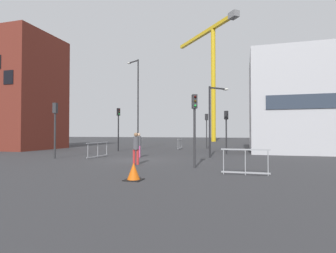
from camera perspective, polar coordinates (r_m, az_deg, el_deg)
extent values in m
plane|color=#333335|center=(17.11, -7.05, -7.18)|extent=(160.00, 160.00, 0.00)
cube|color=maroon|center=(32.89, -29.07, 6.33)|extent=(7.32, 6.93, 12.06)
cube|color=black|center=(29.06, -30.90, 9.01)|extent=(1.10, 0.06, 1.30)
cube|color=#B7B7BC|center=(27.26, 31.73, 4.32)|extent=(13.72, 8.03, 8.66)
cylinder|color=gold|center=(53.86, 9.65, 8.65)|extent=(0.90, 0.90, 22.10)
cube|color=gold|center=(59.65, 7.61, 19.06)|extent=(13.48, 15.34, 0.70)
cube|color=slate|center=(52.29, 13.85, 22.11)|extent=(2.09, 2.15, 1.10)
cylinder|color=#232326|center=(28.05, -6.41, 4.74)|extent=(0.14, 0.14, 9.41)
cube|color=#232326|center=(29.47, -7.35, 13.55)|extent=(1.39, 0.81, 0.10)
ellipsoid|color=silver|center=(30.05, -8.28, 13.22)|extent=(0.44, 0.24, 0.16)
cylinder|color=#232326|center=(18.89, 8.90, 0.98)|extent=(0.14, 0.14, 5.00)
cube|color=#232326|center=(19.54, 10.57, 8.00)|extent=(1.10, 1.00, 0.10)
ellipsoid|color=silver|center=(19.95, 12.19, 7.75)|extent=(0.44, 0.24, 0.16)
cylinder|color=#232326|center=(22.36, 12.33, -2.14)|extent=(0.12, 0.12, 2.83)
cube|color=#232326|center=(22.40, 12.31, 2.39)|extent=(0.33, 0.35, 0.70)
sphere|color=#390605|center=(22.57, 12.52, 2.92)|extent=(0.11, 0.11, 0.11)
sphere|color=#F2A514|center=(22.56, 12.52, 2.36)|extent=(0.11, 0.11, 0.11)
sphere|color=#07330F|center=(22.54, 12.53, 1.80)|extent=(0.11, 0.11, 0.11)
cylinder|color=black|center=(25.86, -10.55, -1.43)|extent=(0.12, 0.12, 3.38)
cube|color=black|center=(25.94, -10.53, 3.08)|extent=(0.37, 0.36, 0.70)
sphere|color=#390605|center=(25.80, -10.36, 3.60)|extent=(0.11, 0.11, 0.11)
sphere|color=#3C2905|center=(25.78, -10.36, 3.11)|extent=(0.11, 0.11, 0.11)
sphere|color=green|center=(25.77, -10.36, 2.62)|extent=(0.11, 0.11, 0.11)
cylinder|color=#2D2D30|center=(13.33, 5.69, -2.49)|extent=(0.12, 0.12, 2.95)
cube|color=#2D2D30|center=(13.41, 5.67, 5.32)|extent=(0.33, 0.35, 0.70)
sphere|color=#390605|center=(13.27, 5.84, 6.35)|extent=(0.11, 0.11, 0.11)
sphere|color=#3C2905|center=(13.25, 5.85, 5.41)|extent=(0.11, 0.11, 0.11)
sphere|color=green|center=(13.22, 5.85, 4.46)|extent=(0.11, 0.11, 0.11)
cylinder|color=#2D2D30|center=(29.67, 8.24, -1.67)|extent=(0.12, 0.12, 3.12)
cube|color=#2D2D30|center=(29.72, 8.23, 2.01)|extent=(0.37, 0.37, 0.70)
sphere|color=#390605|center=(29.84, 8.50, 2.42)|extent=(0.11, 0.11, 0.11)
sphere|color=#3C2905|center=(29.82, 8.50, 2.00)|extent=(0.11, 0.11, 0.11)
sphere|color=green|center=(29.81, 8.50, 1.58)|extent=(0.11, 0.11, 0.11)
cylinder|color=#2D2D30|center=(19.60, -22.99, -1.84)|extent=(0.12, 0.12, 3.07)
cube|color=#2D2D30|center=(19.67, -22.94, 3.65)|extent=(0.28, 0.32, 0.70)
sphere|color=red|center=(19.84, -22.68, 4.25)|extent=(0.11, 0.11, 0.11)
sphere|color=#3C2905|center=(19.82, -22.69, 3.61)|extent=(0.11, 0.11, 0.11)
sphere|color=#07330F|center=(19.81, -22.69, 2.98)|extent=(0.11, 0.11, 0.11)
cylinder|color=#D14C8C|center=(19.02, -6.14, -5.35)|extent=(0.14, 0.14, 0.82)
cylinder|color=#D14C8C|center=(19.20, -6.40, -5.32)|extent=(0.14, 0.14, 0.82)
cylinder|color=#4C4C51|center=(19.07, -6.26, -3.09)|extent=(0.34, 0.34, 0.68)
sphere|color=tan|center=(19.06, -6.26, -1.74)|extent=(0.22, 0.22, 0.22)
cylinder|color=red|center=(14.79, -6.48, -6.48)|extent=(0.14, 0.14, 0.83)
cylinder|color=red|center=(14.81, -7.25, -6.47)|extent=(0.14, 0.14, 0.83)
cylinder|color=#4C4C51|center=(14.75, -6.86, -3.52)|extent=(0.34, 0.34, 0.69)
sphere|color=#8C6647|center=(14.74, -6.85, -1.74)|extent=(0.23, 0.23, 0.23)
cube|color=#9EA0A5|center=(19.30, -14.75, -3.35)|extent=(0.18, 2.54, 0.06)
cube|color=#9EA0A5|center=(19.36, -14.77, -6.16)|extent=(0.18, 2.54, 0.06)
cylinder|color=#9EA0A5|center=(18.39, -16.74, -5.08)|extent=(0.04, 0.04, 1.05)
cylinder|color=#9EA0A5|center=(19.33, -14.76, -4.90)|extent=(0.04, 0.04, 1.05)
cylinder|color=#9EA0A5|center=(20.29, -12.97, -4.74)|extent=(0.04, 0.04, 1.05)
cube|color=#9EA0A5|center=(11.52, 16.15, -4.75)|extent=(1.96, 0.06, 0.06)
cube|color=#9EA0A5|center=(11.62, 16.18, -9.43)|extent=(1.96, 0.06, 0.06)
cylinder|color=#9EA0A5|center=(11.59, 11.76, -7.35)|extent=(0.04, 0.04, 1.05)
cylinder|color=#9EA0A5|center=(11.56, 16.17, -7.35)|extent=(0.04, 0.04, 1.05)
cylinder|color=#9EA0A5|center=(11.60, 20.57, -7.30)|extent=(0.04, 0.04, 1.05)
cube|color=#9EA0A5|center=(28.10, 2.54, -2.74)|extent=(0.11, 2.02, 0.06)
cube|color=#9EA0A5|center=(28.14, 2.54, -4.67)|extent=(0.11, 2.02, 0.06)
cylinder|color=#9EA0A5|center=(27.23, 2.14, -3.89)|extent=(0.04, 0.04, 1.05)
cylinder|color=#9EA0A5|center=(28.12, 2.54, -3.81)|extent=(0.04, 0.04, 1.05)
cylinder|color=#9EA0A5|center=(29.01, 2.92, -3.73)|extent=(0.04, 0.04, 1.05)
cube|color=black|center=(10.09, -7.36, -11.21)|extent=(0.64, 0.64, 0.03)
cone|color=#E55B0F|center=(10.04, -7.36, -9.48)|extent=(0.49, 0.49, 0.65)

